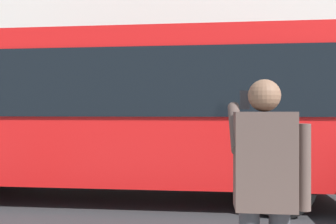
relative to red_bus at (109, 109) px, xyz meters
name	(u,v)px	position (x,y,z in m)	size (l,w,h in m)	color
ground_plane	(177,195)	(-1.30, -0.18, -1.68)	(60.00, 60.00, 0.00)	#2B2B2D
red_bus	(109,109)	(0.00, 0.00, 0.00)	(9.05, 2.54, 3.08)	red
pedestrian_photographer	(265,184)	(-2.27, 4.34, -0.54)	(0.53, 0.52, 1.70)	#2D2D33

